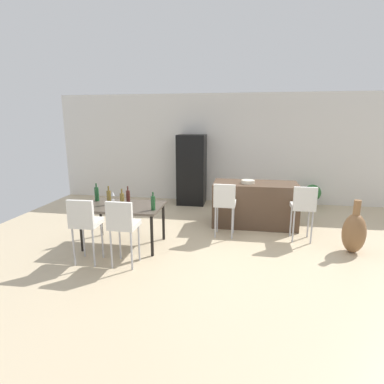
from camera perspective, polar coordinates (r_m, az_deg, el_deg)
name	(u,v)px	position (r m, az deg, el deg)	size (l,w,h in m)	color
ground_plane	(231,244)	(5.72, 7.21, -9.50)	(10.00, 10.00, 0.00)	#C6B28E
back_wall	(237,149)	(8.47, 8.39, 7.93)	(10.00, 0.12, 2.90)	silver
kitchen_island	(255,204)	(6.67, 11.55, -2.21)	(1.75, 0.82, 0.92)	#4C3828
bar_chair_left	(225,202)	(5.84, 6.09, -1.77)	(0.41, 0.41, 1.05)	silver
bar_chair_middle	(303,205)	(5.94, 19.97, -2.24)	(0.40, 0.40, 1.05)	silver
dining_table	(123,209)	(5.54, -12.62, -3.11)	(1.36, 0.86, 0.74)	#4C4238
dining_chair_near	(85,221)	(4.98, -19.31, -5.07)	(0.41, 0.41, 1.05)	silver
dining_chair_far	(123,223)	(4.72, -12.76, -5.63)	(0.41, 0.41, 1.05)	silver
wine_bottle_left	(128,197)	(5.59, -11.78, -0.88)	(0.07, 0.07, 0.32)	#471E19
wine_bottle_near	(153,203)	(5.12, -7.24, -2.01)	(0.07, 0.07, 0.31)	#194723
wine_bottle_corner	(97,194)	(5.93, -17.28, -0.33)	(0.08, 0.08, 0.33)	#194723
wine_bottle_middle	(109,197)	(5.59, -15.17, -0.97)	(0.07, 0.07, 0.34)	brown
wine_bottle_inner	(122,200)	(5.40, -12.85, -1.43)	(0.07, 0.07, 0.32)	brown
wine_glass_right	(113,194)	(5.90, -14.51, -0.31)	(0.07, 0.07, 0.17)	silver
refrigerator	(192,170)	(8.20, -0.04, 4.17)	(0.72, 0.68, 1.84)	black
fruit_bowl	(248,182)	(6.48, 10.35, 1.89)	(0.27, 0.27, 0.07)	beige
floor_vase	(354,232)	(5.88, 27.87, -6.65)	(0.38, 0.38, 0.92)	brown
potted_plant	(312,194)	(8.38, 21.43, -0.43)	(0.42, 0.42, 0.62)	beige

